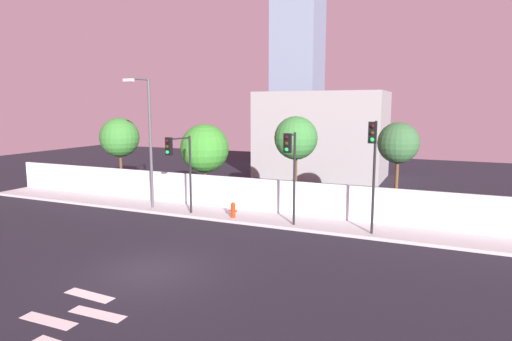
# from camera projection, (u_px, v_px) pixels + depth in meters

# --- Properties ---
(ground_plane) EXTENTS (80.00, 80.00, 0.00)m
(ground_plane) POSITION_uv_depth(u_px,v_px,m) (149.00, 271.00, 15.58)
(ground_plane) COLOR black
(sidewalk) EXTENTS (36.00, 2.40, 0.15)m
(sidewalk) POSITION_uv_depth(u_px,v_px,m) (246.00, 217.00, 23.00)
(sidewalk) COLOR #B3B3B3
(sidewalk) RESTS_ON ground
(perimeter_wall) EXTENTS (36.00, 0.18, 1.80)m
(perimeter_wall) POSITION_uv_depth(u_px,v_px,m) (255.00, 195.00, 24.02)
(perimeter_wall) COLOR silver
(perimeter_wall) RESTS_ON sidewalk
(crosswalk_marking) EXTENTS (3.85, 3.91, 0.01)m
(crosswalk_marking) POSITION_uv_depth(u_px,v_px,m) (56.00, 323.00, 11.86)
(crosswalk_marking) COLOR silver
(crosswalk_marking) RESTS_ON ground
(traffic_light_left) EXTENTS (0.35, 1.48, 5.12)m
(traffic_light_left) POSITION_uv_depth(u_px,v_px,m) (373.00, 154.00, 18.61)
(traffic_light_left) COLOR black
(traffic_light_left) RESTS_ON sidewalk
(traffic_light_center) EXTENTS (0.35, 1.15, 4.53)m
(traffic_light_center) POSITION_uv_depth(u_px,v_px,m) (291.00, 159.00, 20.32)
(traffic_light_center) COLOR black
(traffic_light_center) RESTS_ON sidewalk
(traffic_light_right) EXTENTS (0.52, 1.77, 4.21)m
(traffic_light_right) POSITION_uv_depth(u_px,v_px,m) (178.00, 158.00, 22.42)
(traffic_light_right) COLOR black
(traffic_light_right) RESTS_ON sidewalk
(street_lamp_curbside) EXTENTS (0.62, 1.68, 7.27)m
(street_lamp_curbside) POSITION_uv_depth(u_px,v_px,m) (148.00, 134.00, 24.05)
(street_lamp_curbside) COLOR #4C4C51
(street_lamp_curbside) RESTS_ON sidewalk
(fire_hydrant) EXTENTS (0.44, 0.26, 0.81)m
(fire_hydrant) POSITION_uv_depth(u_px,v_px,m) (233.00, 209.00, 22.52)
(fire_hydrant) COLOR red
(fire_hydrant) RESTS_ON sidewalk
(roadside_tree_leftmost) EXTENTS (2.64, 2.64, 5.16)m
(roadside_tree_leftmost) POSITION_uv_depth(u_px,v_px,m) (120.00, 138.00, 29.19)
(roadside_tree_leftmost) COLOR brown
(roadside_tree_leftmost) RESTS_ON ground
(roadside_tree_midleft) EXTENTS (2.99, 2.99, 4.85)m
(roadside_tree_midleft) POSITION_uv_depth(u_px,v_px,m) (205.00, 148.00, 26.63)
(roadside_tree_midleft) COLOR brown
(roadside_tree_midleft) RESTS_ON ground
(roadside_tree_midright) EXTENTS (2.43, 2.43, 5.37)m
(roadside_tree_midright) POSITION_uv_depth(u_px,v_px,m) (296.00, 138.00, 24.16)
(roadside_tree_midright) COLOR brown
(roadside_tree_midright) RESTS_ON ground
(roadside_tree_rightmost) EXTENTS (2.10, 2.10, 5.12)m
(roadside_tree_rightmost) POSITION_uv_depth(u_px,v_px,m) (398.00, 143.00, 21.99)
(roadside_tree_rightmost) COLOR brown
(roadside_tree_rightmost) RESTS_ON ground
(low_building_distant) EXTENTS (10.41, 6.00, 7.11)m
(low_building_distant) POSITION_uv_depth(u_px,v_px,m) (322.00, 135.00, 36.37)
(low_building_distant) COLOR #989898
(low_building_distant) RESTS_ON ground
(tower_on_skyline) EXTENTS (5.02, 5.00, 29.04)m
(tower_on_skyline) POSITION_uv_depth(u_px,v_px,m) (298.00, 29.00, 48.09)
(tower_on_skyline) COLOR slate
(tower_on_skyline) RESTS_ON ground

